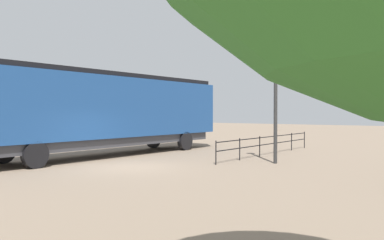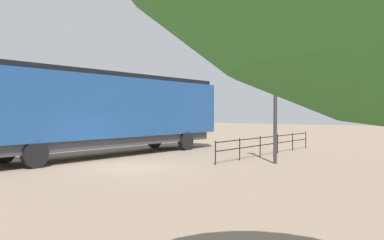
% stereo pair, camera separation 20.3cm
% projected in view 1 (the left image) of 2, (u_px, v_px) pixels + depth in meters
% --- Properties ---
extents(ground_plane, '(120.00, 120.00, 0.00)m').
position_uv_depth(ground_plane, '(126.00, 167.00, 16.23)').
color(ground_plane, '#84705B').
extents(locomotive, '(2.85, 15.16, 4.24)m').
position_uv_depth(locomotive, '(116.00, 110.00, 20.89)').
color(locomotive, navy).
rests_on(locomotive, ground_plane).
extents(lamp_post, '(0.49, 0.49, 6.74)m').
position_uv_depth(lamp_post, '(276.00, 59.00, 17.32)').
color(lamp_post, '#2D2D2D').
rests_on(lamp_post, ground_plane).
extents(platform_fence, '(0.05, 10.08, 1.03)m').
position_uv_depth(platform_fence, '(269.00, 142.00, 20.96)').
color(platform_fence, black).
rests_on(platform_fence, ground_plane).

